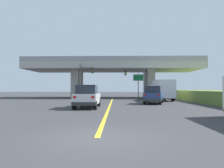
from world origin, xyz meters
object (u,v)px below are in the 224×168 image
suv_lead (88,96)px  traffic_signal_nearside (138,78)px  suv_crossing (154,95)px  box_truck (162,90)px  highway_sign (138,80)px  traffic_signal_farside (84,77)px

suv_lead → traffic_signal_nearside: (6.27, 16.59, 2.64)m
suv_crossing → suv_lead: bearing=-126.7°
suv_lead → box_truck: bearing=50.5°
suv_lead → suv_crossing: (6.86, 5.11, -0.00)m
suv_crossing → highway_sign: (-0.34, 12.64, 2.33)m
box_truck → suv_lead: bearing=-129.5°
highway_sign → traffic_signal_farside: bearing=-167.7°
suv_lead → highway_sign: highway_sign is taller
traffic_signal_farside → highway_sign: (9.43, 2.06, -0.45)m
traffic_signal_nearside → traffic_signal_farside: 9.23m
suv_lead → box_truck: 14.58m
suv_lead → suv_crossing: size_ratio=0.94×
box_truck → traffic_signal_nearside: size_ratio=1.14×
traffic_signal_nearside → traffic_signal_farside: bearing=-174.4°
suv_lead → traffic_signal_nearside: size_ratio=0.77×
highway_sign → box_truck: bearing=-67.1°
box_truck → traffic_signal_nearside: (-3.00, 5.35, 2.10)m
highway_sign → suv_crossing: bearing=-88.4°
box_truck → traffic_signal_farside: size_ratio=1.07×
traffic_signal_farside → highway_sign: 9.67m
box_truck → traffic_signal_nearside: 6.49m
box_truck → traffic_signal_nearside: traffic_signal_nearside is taller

